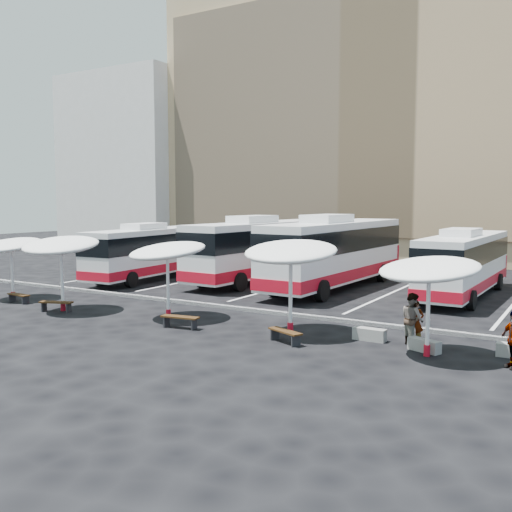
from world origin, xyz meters
The scene contains 22 objects.
ground centered at (0.00, 0.00, 0.00)m, with size 120.00×120.00×0.00m, color black.
sandstone_building centered at (0.00, 31.87, 12.63)m, with size 42.00×18.25×29.60m.
apartment_block centered at (-28.00, 28.00, 9.00)m, with size 14.00×14.00×18.00m, color silver.
curb_divider centered at (0.00, 0.50, 0.07)m, with size 34.00×0.25×0.15m, color black.
bay_lines centered at (0.00, 8.00, 0.01)m, with size 24.15×12.00×0.01m.
bus_0 centered at (-8.56, 6.46, 1.80)m, with size 3.19×11.23×3.52m.
bus_1 centered at (-2.24, 9.16, 2.05)m, with size 3.51×12.78×4.01m.
bus_2 centered at (2.74, 8.73, 2.12)m, with size 3.41×13.17×4.15m.
bus_3 centered at (9.50, 9.53, 1.80)m, with size 2.78×11.14×3.52m.
sunshade_0 centered at (-9.73, -2.82, 2.68)m, with size 3.16×3.20×3.15m.
sunshade_1 centered at (-5.02, -3.70, 2.92)m, with size 4.16×4.18×3.44m.
sunshade_2 centered at (0.02, -2.49, 2.81)m, with size 3.97×3.99×3.31m.
sunshade_3 centered at (5.66, -2.27, 3.03)m, with size 3.81×3.85×3.57m.
sunshade_4 centered at (10.82, -2.83, 2.76)m, with size 4.05×4.08×3.25m.
wood_bench_0 centered at (-8.44, -3.44, 0.33)m, with size 1.41×0.47×0.43m.
wood_bench_1 centered at (-5.10, -3.99, 0.35)m, with size 1.52×0.90×0.45m.
wood_bench_2 centered at (1.66, -3.75, 0.36)m, with size 1.57×0.63×0.47m.
wood_bench_3 centered at (6.20, -3.68, 0.34)m, with size 1.48×0.93×0.44m.
conc_bench_0 centered at (8.56, -1.82, 0.22)m, with size 1.15×0.38×0.43m, color gray.
conc_bench_1 centered at (10.61, -2.32, 0.20)m, with size 1.09×0.36×0.41m, color gray.
passenger_0 centered at (10.09, -1.54, 0.77)m, with size 0.56×0.37×1.53m, color black.
passenger_1 centered at (10.02, -1.64, 0.89)m, with size 0.87×0.68×1.79m, color black.
Camera 1 is at (15.28, -20.71, 4.91)m, focal length 40.00 mm.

